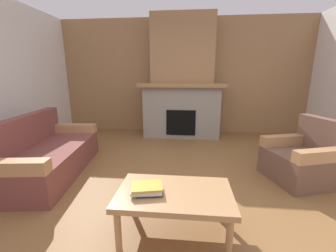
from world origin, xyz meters
TOP-DOWN VIEW (x-y plane):
  - ground at (0.00, 0.00)m, footprint 9.00×9.00m
  - wall_back_wood_panel at (0.00, 3.00)m, footprint 6.00×0.12m
  - fireplace at (0.00, 2.62)m, footprint 1.90×0.82m
  - couch at (-1.87, 0.34)m, footprint 1.07×1.89m
  - armchair at (1.74, 0.53)m, footprint 0.95×0.95m
  - coffee_table at (0.06, -0.69)m, footprint 1.00×0.60m
  - book_stack_near_edge at (-0.17, -0.73)m, footprint 0.29×0.24m

SIDE VIEW (x-z plane):
  - ground at x=0.00m, z-range 0.00..0.00m
  - couch at x=-1.87m, z-range -0.14..0.71m
  - armchair at x=1.74m, z-range -0.13..0.72m
  - coffee_table at x=0.06m, z-range 0.16..0.59m
  - book_stack_near_edge at x=-0.17m, z-range 0.43..0.50m
  - fireplace at x=0.00m, z-range -0.19..2.51m
  - wall_back_wood_panel at x=0.00m, z-range 0.00..2.70m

